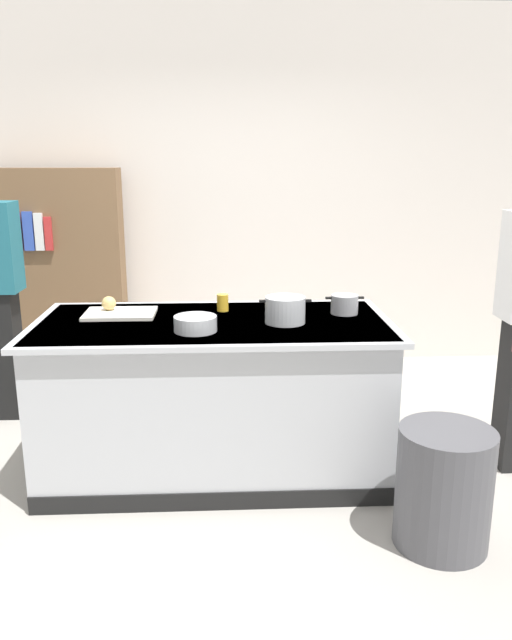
{
  "coord_description": "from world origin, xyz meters",
  "views": [
    {
      "loc": [
        0.07,
        -3.35,
        1.78
      ],
      "look_at": [
        0.25,
        0.2,
        0.85
      ],
      "focal_mm": 35.01,
      "sensor_mm": 36.0,
      "label": 1
    }
  ],
  "objects_px": {
    "stock_pot": "(285,310)",
    "trash_bin": "(443,488)",
    "mixing_bowl": "(195,324)",
    "sauce_pan": "(344,304)",
    "juice_cup": "(223,303)",
    "bookshelf": "(56,273)",
    "onion": "(109,303)"
  },
  "relations": [
    {
      "from": "juice_cup",
      "to": "trash_bin",
      "type": "relative_size",
      "value": 0.17
    },
    {
      "from": "mixing_bowl",
      "to": "sauce_pan",
      "type": "bearing_deg",
      "value": 21.85
    },
    {
      "from": "juice_cup",
      "to": "stock_pot",
      "type": "bearing_deg",
      "value": -40.27
    },
    {
      "from": "juice_cup",
      "to": "trash_bin",
      "type": "distance_m",
      "value": 1.59
    },
    {
      "from": "stock_pot",
      "to": "juice_cup",
      "type": "distance_m",
      "value": 0.45
    },
    {
      "from": "onion",
      "to": "trash_bin",
      "type": "distance_m",
      "value": 2.06
    },
    {
      "from": "onion",
      "to": "juice_cup",
      "type": "distance_m",
      "value": 0.66
    },
    {
      "from": "juice_cup",
      "to": "bookshelf",
      "type": "bearing_deg",
      "value": 131.36
    },
    {
      "from": "onion",
      "to": "stock_pot",
      "type": "height_order",
      "value": "stock_pot"
    },
    {
      "from": "mixing_bowl",
      "to": "juice_cup",
      "type": "bearing_deg",
      "value": 72.17
    },
    {
      "from": "mixing_bowl",
      "to": "trash_bin",
      "type": "xyz_separation_m",
      "value": [
        1.16,
        -0.58,
        -0.65
      ]
    },
    {
      "from": "onion",
      "to": "trash_bin",
      "type": "relative_size",
      "value": 0.14
    },
    {
      "from": "stock_pot",
      "to": "mixing_bowl",
      "type": "bearing_deg",
      "value": -162.83
    },
    {
      "from": "trash_bin",
      "to": "bookshelf",
      "type": "xyz_separation_m",
      "value": [
        -2.4,
        2.59,
        0.56
      ]
    },
    {
      "from": "onion",
      "to": "stock_pot",
      "type": "xyz_separation_m",
      "value": [
        1.0,
        -0.26,
        0.01
      ]
    },
    {
      "from": "sauce_pan",
      "to": "mixing_bowl",
      "type": "relative_size",
      "value": 0.99
    },
    {
      "from": "bookshelf",
      "to": "stock_pot",
      "type": "bearing_deg",
      "value": -47.17
    },
    {
      "from": "stock_pot",
      "to": "bookshelf",
      "type": "xyz_separation_m",
      "value": [
        -1.72,
        1.86,
        -0.12
      ]
    },
    {
      "from": "mixing_bowl",
      "to": "juice_cup",
      "type": "distance_m",
      "value": 0.46
    },
    {
      "from": "stock_pot",
      "to": "mixing_bowl",
      "type": "distance_m",
      "value": 0.51
    },
    {
      "from": "stock_pot",
      "to": "sauce_pan",
      "type": "relative_size",
      "value": 1.28
    },
    {
      "from": "mixing_bowl",
      "to": "stock_pot",
      "type": "bearing_deg",
      "value": 17.17
    },
    {
      "from": "trash_bin",
      "to": "sauce_pan",
      "type": "bearing_deg",
      "value": 108.97
    },
    {
      "from": "stock_pot",
      "to": "trash_bin",
      "type": "height_order",
      "value": "stock_pot"
    },
    {
      "from": "onion",
      "to": "sauce_pan",
      "type": "bearing_deg",
      "value": -2.8
    },
    {
      "from": "bookshelf",
      "to": "juice_cup",
      "type": "bearing_deg",
      "value": -48.64
    },
    {
      "from": "sauce_pan",
      "to": "trash_bin",
      "type": "bearing_deg",
      "value": -71.03
    },
    {
      "from": "stock_pot",
      "to": "juice_cup",
      "type": "bearing_deg",
      "value": 139.73
    },
    {
      "from": "sauce_pan",
      "to": "mixing_bowl",
      "type": "distance_m",
      "value": 0.91
    },
    {
      "from": "onion",
      "to": "bookshelf",
      "type": "relative_size",
      "value": 0.05
    },
    {
      "from": "onion",
      "to": "bookshelf",
      "type": "height_order",
      "value": "bookshelf"
    },
    {
      "from": "stock_pot",
      "to": "onion",
      "type": "bearing_deg",
      "value": 165.61
    }
  ]
}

